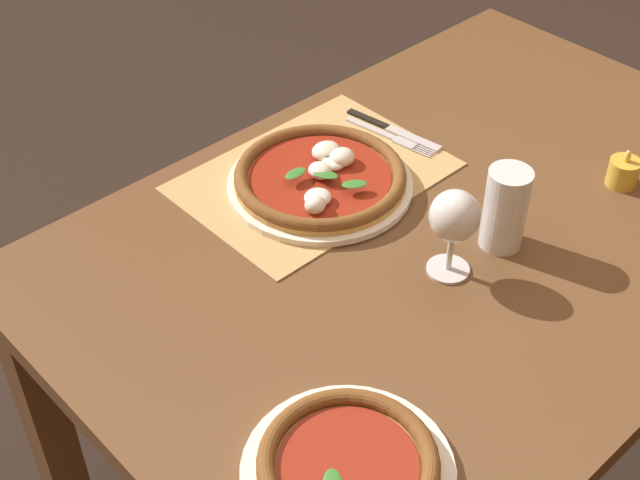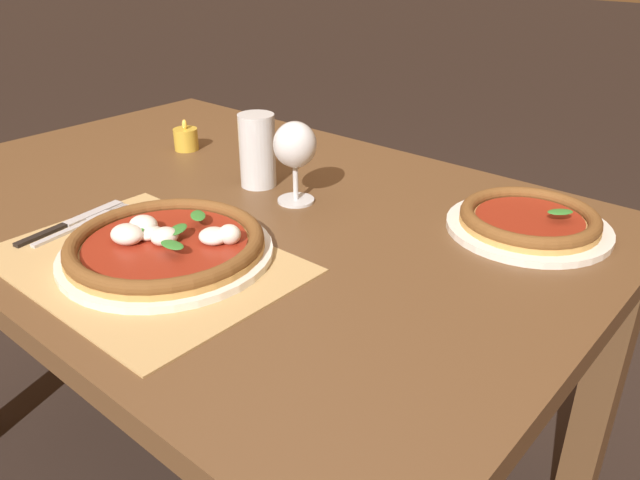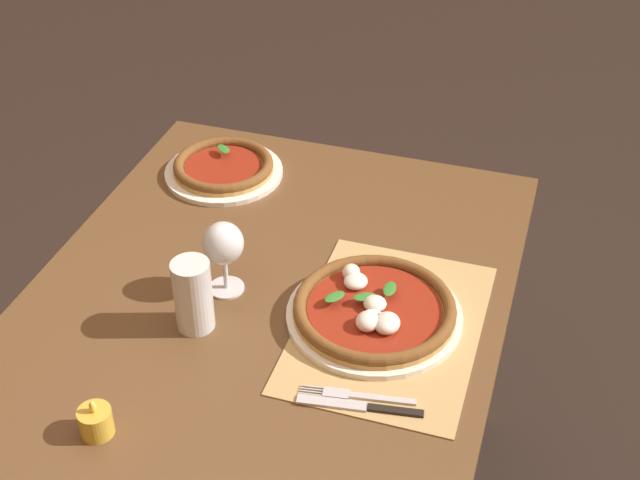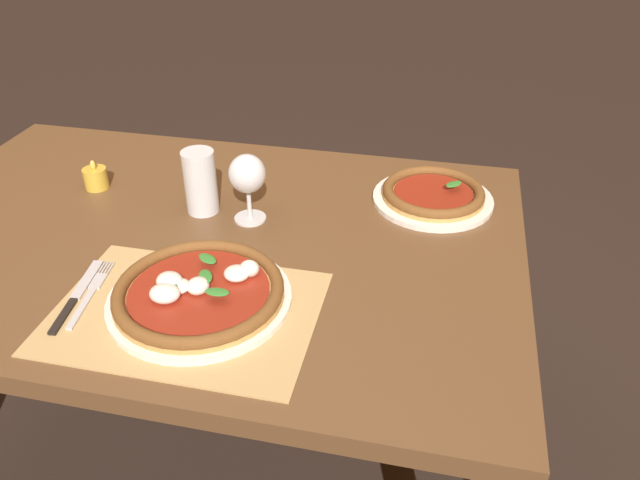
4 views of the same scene
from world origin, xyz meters
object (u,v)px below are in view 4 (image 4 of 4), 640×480
object	(u,v)px
pint_glass	(201,183)
knife	(77,295)
pizza_near	(199,292)
pizza_far	(433,195)
votive_candle	(96,179)
wine_glass	(247,177)
fork	(91,293)

from	to	relation	value
pint_glass	knife	world-z (taller)	pint_glass
pizza_near	pizza_far	xyz separation A→B (m)	(0.39, 0.47, -0.00)
pizza_far	votive_candle	xyz separation A→B (m)	(-0.79, -0.10, 0.01)
pizza_far	pint_glass	xyz separation A→B (m)	(-0.50, -0.15, 0.05)
pizza_near	pizza_far	size ratio (longest dim) A/B	1.20
votive_candle	knife	bearing A→B (deg)	-65.64
pizza_near	pizza_far	bearing A→B (deg)	50.18
pizza_near	wine_glass	distance (m)	0.31
votive_candle	pint_glass	bearing A→B (deg)	-9.23
fork	votive_candle	size ratio (longest dim) A/B	2.78
pizza_far	fork	size ratio (longest dim) A/B	1.38
wine_glass	fork	distance (m)	0.39
wine_glass	fork	xyz separation A→B (m)	(-0.20, -0.32, -0.10)
pizza_far	wine_glass	bearing A→B (deg)	-156.84
knife	votive_candle	distance (m)	0.43
pizza_near	pint_glass	size ratio (longest dim) A/B	2.30
pint_glass	votive_candle	xyz separation A→B (m)	(-0.29, 0.05, -0.05)
pint_glass	votive_candle	bearing A→B (deg)	170.77
wine_glass	knife	world-z (taller)	wine_glass
pint_glass	fork	size ratio (longest dim) A/B	0.72
pizza_near	knife	distance (m)	0.23
wine_glass	pint_glass	world-z (taller)	wine_glass
knife	pint_glass	bearing A→B (deg)	72.39
wine_glass	votive_candle	size ratio (longest dim) A/B	2.15
pizza_far	pint_glass	size ratio (longest dim) A/B	1.91
wine_glass	pizza_near	bearing A→B (deg)	-89.91
pint_glass	pizza_far	bearing A→B (deg)	16.79
pizza_far	knife	size ratio (longest dim) A/B	1.28
fork	votive_candle	world-z (taller)	votive_candle
wine_glass	pint_glass	xyz separation A→B (m)	(-0.12, 0.01, -0.04)
fork	votive_candle	bearing A→B (deg)	117.60
pizza_far	fork	bearing A→B (deg)	-140.45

